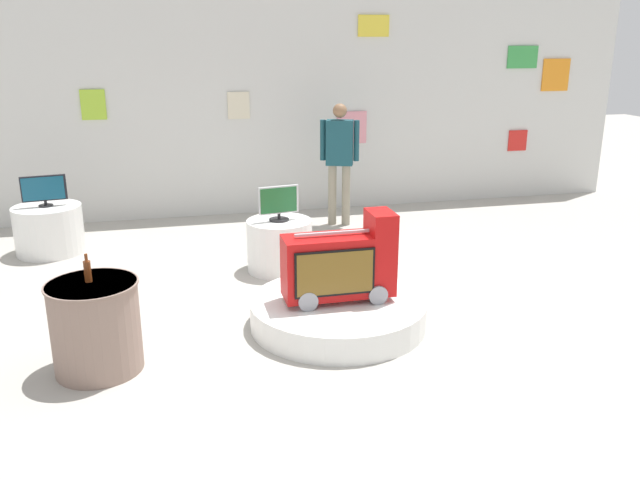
# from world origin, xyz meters

# --- Properties ---
(ground_plane) EXTENTS (30.00, 30.00, 0.00)m
(ground_plane) POSITION_xyz_m (0.00, 0.00, 0.00)
(ground_plane) COLOR #B2ADA3
(back_wall_display) EXTENTS (12.38, 0.13, 3.37)m
(back_wall_display) POSITION_xyz_m (0.01, 4.44, 1.69)
(back_wall_display) COLOR silver
(back_wall_display) RESTS_ON ground
(main_display_pedestal) EXTENTS (1.68, 1.68, 0.26)m
(main_display_pedestal) POSITION_xyz_m (0.24, 0.03, 0.13)
(main_display_pedestal) COLOR white
(main_display_pedestal) RESTS_ON ground
(novelty_firetruck_tv) EXTENTS (1.04, 0.42, 0.84)m
(novelty_firetruck_tv) POSITION_xyz_m (0.26, 0.02, 0.60)
(novelty_firetruck_tv) COLOR gray
(novelty_firetruck_tv) RESTS_ON main_display_pedestal
(display_pedestal_left_rear) EXTENTS (0.84, 0.84, 0.61)m
(display_pedestal_left_rear) POSITION_xyz_m (-2.77, 3.02, 0.30)
(display_pedestal_left_rear) COLOR white
(display_pedestal_left_rear) RESTS_ON ground
(tv_on_left_rear) EXTENTS (0.54, 0.17, 0.39)m
(tv_on_left_rear) POSITION_xyz_m (-2.77, 3.02, 0.82)
(tv_on_left_rear) COLOR black
(tv_on_left_rear) RESTS_ON display_pedestal_left_rear
(display_pedestal_center_rear) EXTENTS (0.76, 0.76, 0.61)m
(display_pedestal_center_rear) POSITION_xyz_m (-0.03, 1.69, 0.30)
(display_pedestal_center_rear) COLOR white
(display_pedestal_center_rear) RESTS_ON ground
(tv_on_center_rear) EXTENTS (0.47, 0.23, 0.41)m
(tv_on_center_rear) POSITION_xyz_m (-0.03, 1.68, 0.82)
(tv_on_center_rear) COLOR black
(tv_on_center_rear) RESTS_ON display_pedestal_center_rear
(side_table_round) EXTENTS (0.74, 0.74, 0.76)m
(side_table_round) POSITION_xyz_m (-1.91, -0.35, 0.39)
(side_table_round) COLOR gray
(side_table_round) RESTS_ON ground
(bottle_on_side_table) EXTENTS (0.06, 0.06, 0.23)m
(bottle_on_side_table) POSITION_xyz_m (-1.93, -0.31, 0.86)
(bottle_on_side_table) COLOR brown
(bottle_on_side_table) RESTS_ON side_table_round
(shopper_browsing_near_truck) EXTENTS (0.53, 0.32, 1.76)m
(shopper_browsing_near_truck) POSITION_xyz_m (1.16, 3.42, 1.03)
(shopper_browsing_near_truck) COLOR gray
(shopper_browsing_near_truck) RESTS_ON ground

